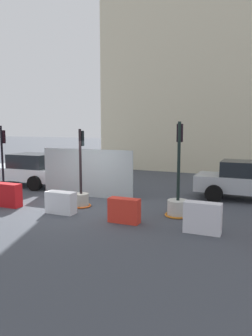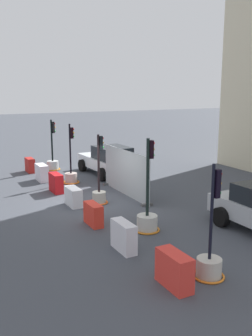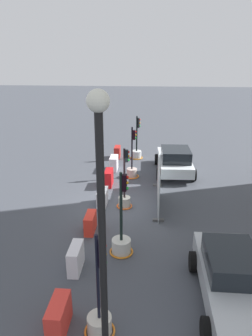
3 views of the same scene
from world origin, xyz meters
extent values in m
plane|color=#40444C|center=(0.00, 0.00, 0.00)|extent=(120.00, 120.00, 0.00)
cylinder|color=#BBA79E|center=(-3.82, 0.27, 0.26)|extent=(0.63, 0.63, 0.52)
cylinder|color=black|center=(-3.82, 0.27, 1.79)|extent=(0.09, 0.09, 2.54)
cube|color=black|center=(-3.84, 0.39, 2.59)|extent=(0.18, 0.18, 0.56)
sphere|color=red|center=(-3.86, 0.48, 2.78)|extent=(0.10, 0.10, 0.10)
sphere|color=orange|center=(-3.86, 0.48, 2.59)|extent=(0.10, 0.10, 0.10)
sphere|color=green|center=(-3.86, 0.48, 2.41)|extent=(0.10, 0.10, 0.10)
torus|color=orange|center=(-3.82, 0.27, 0.04)|extent=(0.86, 0.86, 0.07)
cylinder|color=#B8B4A7|center=(0.11, 0.18, 0.25)|extent=(0.58, 0.58, 0.50)
cylinder|color=black|center=(0.11, 0.18, 1.72)|extent=(0.10, 0.10, 2.44)
cube|color=black|center=(0.11, 0.30, 2.59)|extent=(0.17, 0.14, 0.57)
sphere|color=red|center=(0.11, 0.38, 2.78)|extent=(0.10, 0.10, 0.10)
sphere|color=orange|center=(0.11, 0.38, 2.59)|extent=(0.10, 0.10, 0.10)
sphere|color=green|center=(0.11, 0.38, 2.40)|extent=(0.10, 0.10, 0.10)
torus|color=orange|center=(0.11, 0.18, 0.03)|extent=(0.76, 0.76, 0.07)
cylinder|color=beige|center=(3.82, 0.40, 0.28)|extent=(0.71, 0.71, 0.55)
cylinder|color=black|center=(3.82, 0.40, 1.88)|extent=(0.11, 0.11, 2.65)
cube|color=black|center=(3.80, 0.52, 2.82)|extent=(0.19, 0.16, 0.61)
sphere|color=red|center=(3.79, 0.61, 3.03)|extent=(0.11, 0.11, 0.11)
sphere|color=orange|center=(3.79, 0.61, 2.82)|extent=(0.11, 0.11, 0.11)
sphere|color=green|center=(3.79, 0.61, 2.62)|extent=(0.11, 0.11, 0.11)
torus|color=orange|center=(3.82, 0.40, 0.04)|extent=(0.88, 0.88, 0.07)
cube|color=red|center=(-2.44, -0.93, 0.45)|extent=(1.08, 0.42, 0.89)
cube|color=silver|center=(-0.04, -0.91, 0.38)|extent=(1.06, 0.46, 0.77)
cube|color=red|center=(2.45, -1.03, 0.39)|extent=(1.01, 0.39, 0.79)
cube|color=silver|center=(4.92, -1.05, 0.45)|extent=(1.06, 0.39, 0.90)
cube|color=silver|center=(-4.90, 2.85, 0.66)|extent=(4.49, 2.05, 0.61)
cube|color=black|center=(-4.37, 2.87, 1.30)|extent=(2.09, 1.74, 0.69)
cylinder|color=black|center=(-6.31, 3.81, 0.35)|extent=(0.72, 0.30, 0.71)
cylinder|color=black|center=(-3.50, 1.90, 0.35)|extent=(0.72, 0.30, 0.71)
cylinder|color=black|center=(-3.57, 3.90, 0.35)|extent=(0.72, 0.30, 0.71)
cube|color=#ABB1B7|center=(6.04, 3.84, 0.68)|extent=(4.54, 1.66, 0.65)
cube|color=black|center=(5.78, 3.84, 1.31)|extent=(1.97, 1.46, 0.62)
cylinder|color=black|center=(4.63, 4.71, 0.35)|extent=(0.70, 0.28, 0.70)
cylinder|color=black|center=(4.64, 2.95, 0.35)|extent=(0.70, 0.28, 0.70)
cube|color=beige|center=(1.30, 14.74, 8.91)|extent=(11.62, 8.48, 17.82)
cube|color=#9DA8AB|center=(-0.60, 1.81, 1.03)|extent=(4.36, 0.04, 2.07)
cube|color=#4C4C4C|center=(-2.56, 1.81, 0.05)|extent=(0.16, 0.50, 0.10)
cube|color=#4C4C4C|center=(1.37, 1.81, 0.05)|extent=(0.16, 0.50, 0.10)
camera|label=1|loc=(6.50, -10.12, 3.08)|focal=34.44mm
camera|label=2|loc=(14.55, -5.86, 4.81)|focal=40.71mm
camera|label=3|loc=(13.59, 1.41, 6.98)|focal=33.23mm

